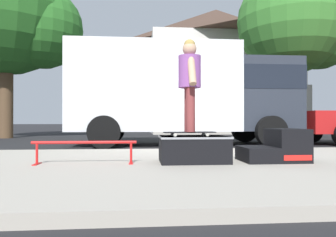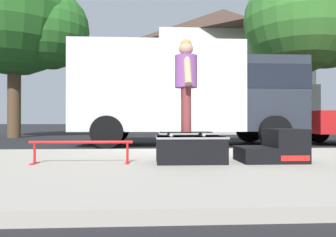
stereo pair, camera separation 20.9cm
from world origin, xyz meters
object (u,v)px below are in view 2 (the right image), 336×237
skate_box (190,148)px  street_tree_main (304,24)px  box_truck (188,91)px  street_tree_neighbour (22,18)px  skateboard (186,133)px  grind_rail (81,146)px  kicker_ramp (275,148)px  skater_kid (186,77)px

skate_box → street_tree_main: street_tree_main is taller
box_truck → street_tree_neighbour: 9.05m
skateboard → street_tree_neighbour: 12.52m
grind_rail → skateboard: bearing=0.3°
skate_box → skateboard: skateboard is taller
grind_rail → skateboard: 1.58m
skateboard → street_tree_neighbour: bearing=122.7°
kicker_ramp → skateboard: (-1.40, -0.05, 0.24)m
kicker_ramp → grind_rail: bearing=-178.9°
skate_box → street_tree_main: 12.25m
box_truck → street_tree_main: 7.94m
box_truck → street_tree_main: street_tree_main is taller
street_tree_main → street_tree_neighbour: (-12.71, 0.43, 0.18)m
skate_box → grind_rail: size_ratio=0.69×
grind_rail → box_truck: size_ratio=0.22×
street_tree_neighbour → skater_kid: bearing=-57.3°
grind_rail → skateboard: size_ratio=1.90×
skate_box → skater_kid: bearing=-145.9°
box_truck → skate_box: bearing=-96.4°
skater_kid → street_tree_neighbour: size_ratio=0.17×
grind_rail → skateboard: skateboard is taller
street_tree_main → skateboard: bearing=-124.8°
skater_kid → street_tree_neighbour: 12.22m
skateboard → street_tree_main: (6.46, 9.31, 4.60)m
street_tree_main → box_truck: bearing=-144.5°
skater_kid → skateboard: bearing=-76.0°
skater_kid → box_truck: (0.65, 5.16, 0.29)m
skate_box → skater_kid: (-0.07, -0.05, 1.08)m
skateboard → skater_kid: (-0.00, 0.00, 0.84)m
skate_box → box_truck: (0.58, 5.12, 1.37)m
skate_box → street_tree_main: (6.39, 9.26, 4.84)m
skater_kid → street_tree_main: size_ratio=0.18×
skater_kid → box_truck: box_truck is taller
kicker_ramp → street_tree_main: street_tree_main is taller
skate_box → skateboard: 0.26m
grind_rail → street_tree_neighbour: size_ratio=0.18×
skateboard → street_tree_main: size_ratio=0.10×
skate_box → kicker_ramp: (1.33, -0.00, -0.00)m
grind_rail → street_tree_main: (8.03, 9.32, 4.80)m
grind_rail → kicker_ramp: bearing=1.1°
skate_box → box_truck: bearing=83.6°
street_tree_neighbour → skate_box: bearing=-56.9°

